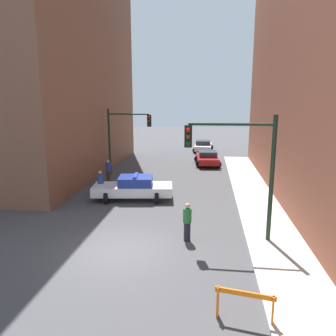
{
  "coord_description": "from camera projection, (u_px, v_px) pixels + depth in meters",
  "views": [
    {
      "loc": [
        3.3,
        -11.77,
        5.87
      ],
      "look_at": [
        0.83,
        8.3,
        1.65
      ],
      "focal_mm": 35.0,
      "sensor_mm": 36.0,
      "label": 1
    }
  ],
  "objects": [
    {
      "name": "pedestrian_sidewalk",
      "position": [
        187.0,
        221.0,
        13.76
      ],
      "size": [
        0.48,
        0.48,
        1.66
      ],
      "rotation": [
        0.0,
        0.0,
        4.25
      ],
      "color": "black",
      "rests_on": "ground_plane"
    },
    {
      "name": "pedestrian_crossing",
      "position": [
        101.0,
        184.0,
        19.96
      ],
      "size": [
        0.42,
        0.42,
        1.66
      ],
      "rotation": [
        0.0,
        0.0,
        6.11
      ],
      "color": "#382D23",
      "rests_on": "ground_plane"
    },
    {
      "name": "barrier_mid",
      "position": [
        245.0,
        301.0,
        8.72
      ],
      "size": [
        1.58,
        0.44,
        0.9
      ],
      "rotation": [
        0.0,
        0.0,
        -0.19
      ],
      "color": "orange",
      "rests_on": "ground_plane"
    },
    {
      "name": "ground_plane",
      "position": [
        122.0,
        250.0,
        13.04
      ],
      "size": [
        120.0,
        120.0,
        0.0
      ],
      "primitive_type": "plane",
      "color": "#424244"
    },
    {
      "name": "pedestrian_corner",
      "position": [
        108.0,
        171.0,
        23.6
      ],
      "size": [
        0.5,
        0.5,
        1.66
      ],
      "rotation": [
        0.0,
        0.0,
        5.3
      ],
      "color": "#382D23",
      "rests_on": "ground_plane"
    },
    {
      "name": "building_corner_left",
      "position": [
        17.0,
        49.0,
        26.05
      ],
      "size": [
        14.0,
        20.0,
        19.73
      ],
      "color": "brown",
      "rests_on": "ground_plane"
    },
    {
      "name": "sidewalk_right",
      "position": [
        283.0,
        258.0,
        12.28
      ],
      "size": [
        2.4,
        44.0,
        0.12
      ],
      "color": "#B2ADA3",
      "rests_on": "ground_plane"
    },
    {
      "name": "traffic_light_far",
      "position": [
        123.0,
        132.0,
        25.42
      ],
      "size": [
        3.44,
        0.35,
        5.2
      ],
      "color": "black",
      "rests_on": "ground_plane"
    },
    {
      "name": "traffic_light_near",
      "position": [
        243.0,
        159.0,
        13.19
      ],
      "size": [
        3.64,
        0.35,
        5.2
      ],
      "color": "black",
      "rests_on": "sidewalk_right"
    },
    {
      "name": "police_car",
      "position": [
        134.0,
        188.0,
        19.58
      ],
      "size": [
        4.9,
        2.74,
        1.52
      ],
      "rotation": [
        0.0,
        0.0,
        1.7
      ],
      "color": "white",
      "rests_on": "ground_plane"
    },
    {
      "name": "parked_car_mid",
      "position": [
        203.0,
        146.0,
        37.66
      ],
      "size": [
        2.36,
        4.35,
        1.31
      ],
      "rotation": [
        0.0,
        0.0,
        -0.03
      ],
      "color": "silver",
      "rests_on": "ground_plane"
    },
    {
      "name": "parked_car_near",
      "position": [
        207.0,
        158.0,
        29.95
      ],
      "size": [
        2.53,
        4.45,
        1.31
      ],
      "rotation": [
        0.0,
        0.0,
        0.09
      ],
      "color": "maroon",
      "rests_on": "ground_plane"
    }
  ]
}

